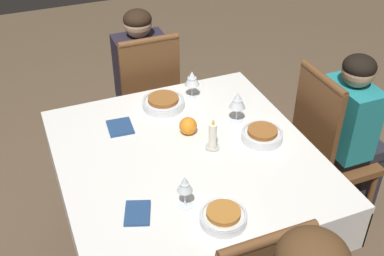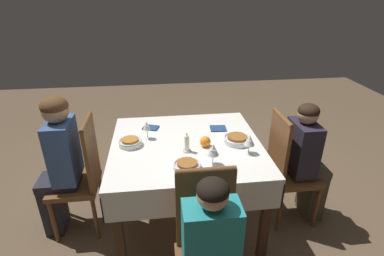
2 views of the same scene
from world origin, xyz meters
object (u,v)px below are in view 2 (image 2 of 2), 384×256
napkin_red_folded (218,128)px  napkin_spare_side (151,128)px  dining_table (186,154)px  orange_fruit (205,142)px  bowl_south (187,166)px  chair_south (207,244)px  wine_glass_south (213,150)px  wine_glass_east (250,141)px  wine_glass_west (147,126)px  bowl_east (237,139)px  person_child_dark (307,159)px  candle_centerpiece (187,145)px  bowl_west (130,142)px  person_adult_denim (59,160)px  chair_west (82,174)px  chair_east (287,166)px

napkin_red_folded → napkin_spare_side: bearing=171.5°
dining_table → orange_fruit: (0.14, -0.06, 0.13)m
bowl_south → napkin_spare_side: size_ratio=1.25×
chair_south → wine_glass_south: 0.60m
wine_glass_east → chair_south: bearing=-124.0°
dining_table → wine_glass_east: (0.44, -0.20, 0.20)m
wine_glass_west → bowl_east: bearing=-12.5°
dining_table → bowl_east: size_ratio=5.44×
person_child_dark → candle_centerpiece: bearing=93.0°
chair_south → bowl_west: bearing=119.6°
napkin_spare_side → candle_centerpiece: bearing=-58.0°
orange_fruit → napkin_red_folded: (0.16, 0.29, -0.04)m
wine_glass_west → bowl_east: 0.72m
bowl_east → candle_centerpiece: candle_centerpiece is taller
person_adult_denim → wine_glass_east: (1.42, -0.22, 0.19)m
chair_south → wine_glass_east: chair_south is taller
person_child_dark → orange_fruit: size_ratio=12.91×
napkin_spare_side → bowl_south: bearing=-69.9°
candle_centerpiece → orange_fruit: (0.15, 0.06, -0.02)m
dining_table → orange_fruit: 0.20m
person_adult_denim → bowl_south: 1.03m
person_child_dark → orange_fruit: (-0.85, 0.01, 0.21)m
bowl_east → wine_glass_east: (0.04, -0.17, 0.08)m
dining_table → wine_glass_west: (-0.30, 0.13, 0.20)m
bowl_west → bowl_south: size_ratio=0.94×
person_child_dark → wine_glass_west: person_child_dark is taller
wine_glass_east → candle_centerpiece: size_ratio=0.95×
chair_west → wine_glass_south: size_ratio=6.22×
bowl_west → orange_fruit: size_ratio=2.15×
chair_west → bowl_west: chair_west is taller
napkin_red_folded → napkin_spare_side: 0.58m
chair_west → chair_east: 1.66m
person_adult_denim → candle_centerpiece: 1.00m
chair_south → wine_glass_east: bearing=56.0°
chair_east → bowl_east: size_ratio=4.61×
napkin_red_folded → wine_glass_east: bearing=-71.5°
wine_glass_south → candle_centerpiece: 0.26m
person_child_dark → wine_glass_south: (-0.84, -0.25, 0.28)m
wine_glass_west → candle_centerpiece: candle_centerpiece is taller
dining_table → wine_glass_east: bearing=-24.7°
person_child_dark → wine_glass_east: size_ratio=7.29×
bowl_south → chair_south: bearing=-81.4°
chair_east → napkin_spare_side: size_ratio=6.46×
chair_south → napkin_red_folded: bearing=75.6°
chair_west → wine_glass_east: chair_west is taller
candle_centerpiece → napkin_red_folded: candle_centerpiece is taller
napkin_spare_side → orange_fruit: bearing=-41.8°
bowl_south → orange_fruit: (0.17, 0.30, 0.01)m
wine_glass_west → bowl_south: (0.27, -0.49, -0.08)m
bowl_south → chair_east: bearing=18.7°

